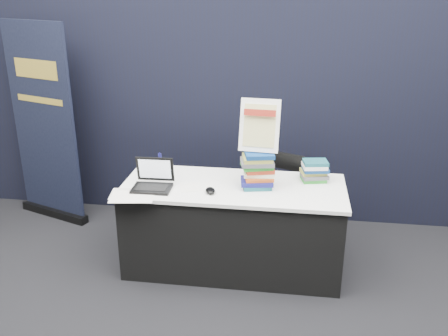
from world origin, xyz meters
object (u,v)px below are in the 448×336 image
info_sign (260,126)px  book_stack_short (314,170)px  display_table (233,226)px  pullup_banner (45,135)px  laptop (153,181)px  stacking_chair (283,199)px  book_stack_tall (258,170)px

info_sign → book_stack_short: bearing=25.6°
display_table → info_sign: bearing=9.4°
book_stack_short → pullup_banner: 2.65m
laptop → pullup_banner: size_ratio=0.16×
pullup_banner → stacking_chair: 2.41m
book_stack_tall → info_sign: (-0.00, 0.03, 0.35)m
laptop → info_sign: (0.82, 0.17, 0.44)m
laptop → book_stack_tall: size_ratio=1.06×
laptop → book_stack_short: size_ratio=1.34×
book_stack_short → stacking_chair: (-0.25, 0.18, -0.36)m
laptop → pullup_banner: bearing=145.7°
display_table → laptop: (-0.63, -0.14, 0.43)m
book_stack_short → info_sign: info_sign is taller
laptop → book_stack_short: laptop is taller
laptop → pullup_banner: pullup_banner is taller
info_sign → pullup_banner: 2.29m
display_table → pullup_banner: pullup_banner is taller
laptop → stacking_chair: (1.02, 0.52, -0.33)m
display_table → stacking_chair: (0.39, 0.38, 0.10)m
display_table → book_stack_tall: (0.20, 0.00, 0.52)m
book_stack_tall → book_stack_short: book_stack_tall is taller
laptop → book_stack_tall: bearing=8.1°
info_sign → laptop: bearing=-163.6°
display_table → book_stack_tall: bearing=0.5°
book_stack_tall → stacking_chair: (0.20, 0.38, -0.42)m
display_table → book_stack_tall: book_stack_tall is taller
book_stack_short → pullup_banner: bearing=169.0°
laptop → book_stack_short: bearing=13.4°
book_stack_short → book_stack_tall: bearing=-155.8°
display_table → laptop: 0.77m
laptop → info_sign: 0.95m
info_sign → display_table: bearing=-166.0°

